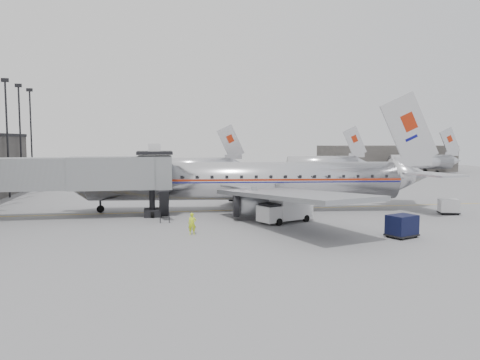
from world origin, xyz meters
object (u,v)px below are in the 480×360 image
Objects in this scene: service_van at (286,208)px; baggage_cart_navy at (402,226)px; airliner at (252,181)px; baggage_cart_white at (449,206)px; ramp_worker at (192,224)px.

baggage_cart_navy is (6.96, -7.97, -0.35)m from service_van.
service_van is at bearing -70.30° from airliner.
service_van is 2.43× the size of baggage_cart_white.
service_van reaches higher than ramp_worker.
service_van reaches higher than baggage_cart_navy.
ramp_worker reaches higher than baggage_cart_white.
baggage_cart_navy is at bearing -73.57° from service_van.
airliner is 20.01m from baggage_cart_white.
service_van is at bearing 109.12° from baggage_cart_navy.
baggage_cart_white is 1.31× the size of ramp_worker.
airliner is 17.48m from baggage_cart_navy.
baggage_cart_navy is 1.55× the size of ramp_worker.
baggage_cart_navy is at bearing -9.49° from ramp_worker.
airliner is at bearing 61.83° from ramp_worker.
baggage_cart_navy is at bearing -120.42° from baggage_cart_white.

